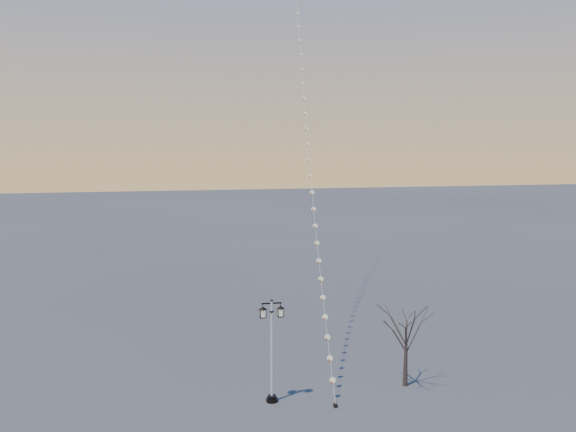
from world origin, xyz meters
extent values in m
plane|color=#454545|center=(0.00, 0.00, 0.00)|extent=(300.00, 300.00, 0.00)
cylinder|color=black|center=(-2.71, 0.13, 0.09)|extent=(0.63, 0.63, 0.18)
cylinder|color=black|center=(-2.71, 0.13, 0.26)|extent=(0.45, 0.45, 0.16)
cylinder|color=silver|center=(-2.71, 0.13, 2.96)|extent=(0.15, 0.15, 5.26)
cylinder|color=black|center=(-2.71, 0.13, 4.98)|extent=(0.22, 0.22, 0.07)
cube|color=black|center=(-2.71, 0.13, 5.42)|extent=(1.06, 0.09, 0.07)
sphere|color=black|center=(-2.71, 0.13, 5.56)|extent=(0.16, 0.16, 0.16)
pyramid|color=black|center=(-3.18, 0.15, 5.26)|extent=(0.49, 0.49, 0.16)
cube|color=beige|center=(-3.18, 0.15, 4.91)|extent=(0.29, 0.29, 0.38)
cube|color=black|center=(-3.18, 0.15, 4.70)|extent=(0.34, 0.34, 0.04)
pyramid|color=black|center=(-2.24, 0.12, 5.26)|extent=(0.49, 0.49, 0.16)
cube|color=beige|center=(-2.24, 0.12, 4.91)|extent=(0.29, 0.29, 0.38)
cube|color=black|center=(-2.24, 0.12, 4.70)|extent=(0.34, 0.34, 0.04)
cone|color=#352923|center=(5.14, 0.58, 1.25)|extent=(0.30, 0.30, 2.50)
cylinder|color=black|center=(0.42, -1.26, 0.11)|extent=(0.21, 0.21, 0.21)
cylinder|color=black|center=(0.42, -1.26, 0.13)|extent=(0.03, 0.03, 0.27)
cone|color=#E6430C|center=(3.15, 16.60, 19.32)|extent=(0.09, 0.09, 0.30)
cylinder|color=white|center=(0.42, -1.26, 0.64)|extent=(0.02, 0.02, 0.86)
camera|label=1|loc=(-8.28, -29.47, 13.72)|focal=36.63mm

